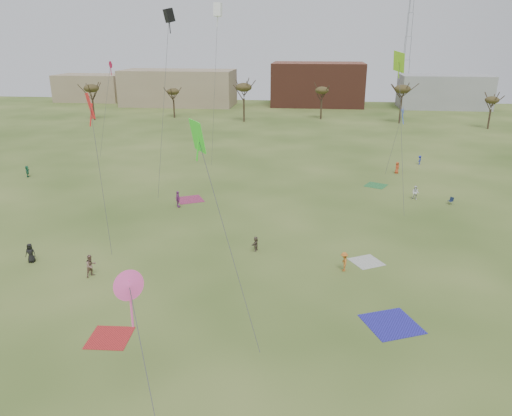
# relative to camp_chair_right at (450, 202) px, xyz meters

# --- Properties ---
(ground) EXTENTS (260.00, 260.00, 0.00)m
(ground) POSITION_rel_camp_chair_right_xyz_m (-20.92, -31.56, -0.26)
(ground) COLOR #314E18
(ground) RESTS_ON ground
(spectator_fore_b) EXTENTS (1.10, 1.17, 1.92)m
(spectator_fore_b) POSITION_rel_camp_chair_right_xyz_m (-34.29, -22.61, 0.70)
(spectator_fore_b) COLOR #866455
(spectator_fore_b) RESTS_ON ground
(spectator_fore_c) EXTENTS (0.69, 1.36, 1.41)m
(spectator_fore_c) POSITION_rel_camp_chair_right_xyz_m (-21.38, -15.91, 0.44)
(spectator_fore_c) COLOR brown
(spectator_fore_c) RESTS_ON ground
(flyer_mid_a) EXTENTS (0.93, 0.68, 1.76)m
(flyer_mid_a) POSITION_rel_camp_chair_right_xyz_m (-40.74, -20.71, 0.62)
(flyer_mid_a) COLOR black
(flyer_mid_a) RESTS_ON ground
(flyer_mid_b) EXTENTS (0.69, 1.13, 1.69)m
(flyer_mid_b) POSITION_rel_camp_chair_right_xyz_m (-13.47, -19.12, 0.59)
(flyer_mid_b) COLOR #CA6D26
(flyer_mid_b) RESTS_ON ground
(spectator_mid_d) EXTENTS (0.91, 1.25, 1.96)m
(spectator_mid_d) POSITION_rel_camp_chair_right_xyz_m (-31.85, -4.87, 0.72)
(spectator_mid_d) COLOR #A14399
(spectator_mid_d) RESTS_ON ground
(spectator_mid_e) EXTENTS (1.03, 0.95, 1.71)m
(spectator_mid_e) POSITION_rel_camp_chair_right_xyz_m (-3.83, 1.41, 0.60)
(spectator_mid_e) COLOR white
(spectator_mid_e) RESTS_ON ground
(flyer_far_a) EXTENTS (1.09, 1.56, 1.62)m
(flyer_far_a) POSITION_rel_camp_chair_right_xyz_m (-56.62, 5.30, 0.55)
(flyer_far_a) COLOR #297B50
(flyer_far_a) RESTS_ON ground
(flyer_far_b) EXTENTS (0.92, 0.98, 1.68)m
(flyer_far_b) POSITION_rel_camp_chair_right_xyz_m (-4.20, 13.56, 0.58)
(flyer_far_b) COLOR #CC4922
(flyer_far_b) RESTS_ON ground
(flyer_far_c) EXTENTS (0.90, 1.04, 1.40)m
(flyer_far_c) POSITION_rel_camp_chair_right_xyz_m (0.11, 19.37, 0.44)
(flyer_far_c) COLOR #222D9C
(flyer_far_c) RESTS_ON ground
(blanket_red) EXTENTS (2.83, 2.83, 0.03)m
(blanket_red) POSITION_rel_camp_chair_right_xyz_m (-29.30, -30.86, -0.26)
(blanket_red) COLOR red
(blanket_red) RESTS_ON ground
(blanket_blue) EXTENTS (4.52, 4.52, 0.03)m
(blanket_blue) POSITION_rel_camp_chair_right_xyz_m (-10.58, -26.98, -0.26)
(blanket_blue) COLOR #2926A6
(blanket_blue) RESTS_ON ground
(blanket_cream) EXTENTS (3.34, 3.34, 0.03)m
(blanket_cream) POSITION_rel_camp_chair_right_xyz_m (-11.37, -17.17, -0.26)
(blanket_cream) COLOR beige
(blanket_cream) RESTS_ON ground
(blanket_plum) EXTENTS (4.06, 4.06, 0.03)m
(blanket_plum) POSITION_rel_camp_chair_right_xyz_m (-31.19, -1.98, -0.26)
(blanket_plum) COLOR #9A2F57
(blanket_plum) RESTS_ON ground
(blanket_olive) EXTENTS (3.46, 3.46, 0.03)m
(blanket_olive) POSITION_rel_camp_chair_right_xyz_m (-7.90, 6.84, -0.26)
(blanket_olive) COLOR #2D7C3B
(blanket_olive) RESTS_ON ground
(camp_chair_right) EXTENTS (0.74, 0.73, 0.87)m
(camp_chair_right) POSITION_rel_camp_chair_right_xyz_m (0.00, 0.00, 0.00)
(camp_chair_right) COLOR #15203B
(camp_chair_right) RESTS_ON ground
(kites_aloft) EXTENTS (61.89, 56.50, 22.07)m
(kites_aloft) POSITION_rel_camp_chair_right_xyz_m (-25.68, -2.54, 18.14)
(kites_aloft) COLOR yellow
(kites_aloft) RESTS_ON ground
(tree_line) EXTENTS (117.44, 49.32, 8.91)m
(tree_line) POSITION_rel_camp_chair_right_xyz_m (-23.77, 47.56, 6.83)
(tree_line) COLOR #3A2B1E
(tree_line) RESTS_ON ground
(building_tan) EXTENTS (32.00, 14.00, 10.00)m
(building_tan) POSITION_rel_camp_chair_right_xyz_m (-55.92, 83.44, 4.74)
(building_tan) COLOR #937F60
(building_tan) RESTS_ON ground
(building_brick) EXTENTS (26.00, 16.00, 12.00)m
(building_brick) POSITION_rel_camp_chair_right_xyz_m (-15.92, 88.44, 5.74)
(building_brick) COLOR brown
(building_brick) RESTS_ON ground
(building_grey) EXTENTS (24.00, 12.00, 9.00)m
(building_grey) POSITION_rel_camp_chair_right_xyz_m (19.08, 86.44, 4.24)
(building_grey) COLOR gray
(building_grey) RESTS_ON ground
(building_tan_west) EXTENTS (20.00, 12.00, 8.00)m
(building_tan_west) POSITION_rel_camp_chair_right_xyz_m (-85.92, 90.44, 3.74)
(building_tan_west) COLOR #937F60
(building_tan_west) RESTS_ON ground
(radio_tower) EXTENTS (1.51, 1.72, 41.00)m
(radio_tower) POSITION_rel_camp_chair_right_xyz_m (9.08, 93.44, 18.95)
(radio_tower) COLOR #9EA3A8
(radio_tower) RESTS_ON ground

